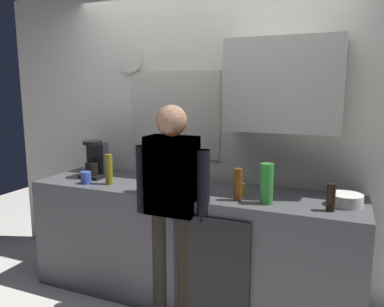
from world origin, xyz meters
name	(u,v)px	position (x,y,z in m)	size (l,w,h in m)	color
kitchen_counter	(189,244)	(0.00, 0.30, 0.46)	(2.63, 0.64, 0.93)	#4C4C51
dishwasher_panel	(211,275)	(0.31, -0.03, 0.42)	(0.56, 0.02, 0.84)	black
back_wall_assembly	(216,129)	(0.09, 0.70, 1.36)	(4.23, 0.42, 2.60)	silver
coffee_maker	(95,161)	(-0.92, 0.34, 1.08)	(0.20, 0.20, 0.33)	black
bottle_clear_soda	(267,184)	(0.65, 0.14, 1.07)	(0.09, 0.09, 0.28)	#2D8C33
bottle_dark_sauce	(331,197)	(1.06, 0.15, 1.02)	(0.06, 0.06, 0.18)	black
bottle_green_wine	(148,173)	(-0.24, 0.09, 1.08)	(0.07, 0.07, 0.30)	#195923
bottle_amber_beer	(238,185)	(0.45, 0.14, 1.04)	(0.06, 0.06, 0.23)	brown
bottle_olive_oil	(109,169)	(-0.65, 0.17, 1.05)	(0.06, 0.06, 0.25)	olive
bottle_red_vinegar	(167,173)	(-0.19, 0.31, 1.04)	(0.06, 0.06, 0.22)	maroon
cup_terracotta_mug	(165,175)	(-0.29, 0.46, 0.98)	(0.08, 0.08, 0.09)	#B26647
cup_blue_mug	(86,178)	(-0.84, 0.11, 0.98)	(0.08, 0.08, 0.10)	#3351B2
cup_yellow_cup	(240,189)	(0.42, 0.30, 0.97)	(0.07, 0.07, 0.09)	yellow
mixing_bowl	(346,200)	(1.15, 0.31, 0.97)	(0.22, 0.22, 0.08)	white
person_at_sink	(172,196)	(0.00, 0.00, 0.95)	(0.57, 0.22, 1.60)	brown
person_guest	(172,196)	(0.00, 0.00, 0.95)	(0.57, 0.22, 1.60)	brown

